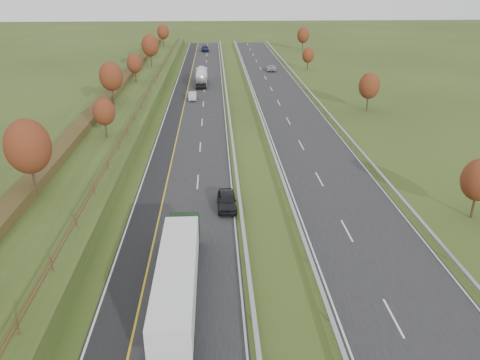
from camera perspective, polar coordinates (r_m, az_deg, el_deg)
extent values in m
plane|color=#2F4117|center=(72.30, 0.67, 6.22)|extent=(400.00, 400.00, 0.00)
cube|color=black|center=(77.01, -5.57, 7.20)|extent=(10.50, 200.00, 0.04)
cube|color=black|center=(78.04, 6.72, 7.37)|extent=(10.50, 200.00, 0.04)
cube|color=black|center=(77.27, -8.37, 7.12)|extent=(3.00, 200.00, 0.04)
cube|color=silver|center=(77.39, -9.34, 7.11)|extent=(0.15, 200.00, 0.01)
cube|color=gold|center=(77.14, -7.26, 7.17)|extent=(0.15, 200.00, 0.01)
cube|color=silver|center=(76.95, -1.79, 7.31)|extent=(0.15, 200.00, 0.01)
cube|color=silver|center=(77.35, 3.00, 7.38)|extent=(0.15, 200.00, 0.01)
cube|color=silver|center=(79.04, 10.36, 7.38)|extent=(0.15, 200.00, 0.01)
cube|color=silver|center=(32.84, -6.43, -17.18)|extent=(0.15, 4.00, 0.01)
cube|color=silver|center=(34.84, 18.18, -15.65)|extent=(0.15, 4.00, 0.01)
cube|color=silver|center=(42.67, -5.64, -6.66)|extent=(0.15, 4.00, 0.01)
cube|color=silver|center=(44.23, 12.89, -6.03)|extent=(0.15, 4.00, 0.01)
cube|color=silver|center=(53.40, -5.17, -0.21)|extent=(0.15, 4.00, 0.01)
cube|color=silver|center=(54.65, 9.65, 0.11)|extent=(0.15, 4.00, 0.01)
cube|color=silver|center=(64.57, -4.87, 4.05)|extent=(0.15, 4.00, 0.01)
cube|color=silver|center=(65.61, 7.47, 4.25)|extent=(0.15, 4.00, 0.01)
cube|color=silver|center=(76.00, -4.65, 7.04)|extent=(0.15, 4.00, 0.01)
cube|color=silver|center=(76.88, 5.91, 7.18)|extent=(0.15, 4.00, 0.01)
cube|color=silver|center=(87.58, -4.49, 9.24)|extent=(0.15, 4.00, 0.01)
cube|color=silver|center=(88.35, 4.74, 9.36)|extent=(0.15, 4.00, 0.01)
cube|color=silver|center=(99.26, -4.37, 10.93)|extent=(0.15, 4.00, 0.01)
cube|color=silver|center=(99.94, 3.83, 11.03)|extent=(0.15, 4.00, 0.01)
cube|color=silver|center=(111.01, -4.27, 12.26)|extent=(0.15, 4.00, 0.01)
cube|color=silver|center=(111.62, 3.10, 12.35)|extent=(0.15, 4.00, 0.01)
cube|color=silver|center=(122.80, -4.19, 13.34)|extent=(0.15, 4.00, 0.01)
cube|color=silver|center=(123.35, 2.51, 13.42)|extent=(0.15, 4.00, 0.01)
cube|color=silver|center=(134.64, -4.12, 14.22)|extent=(0.15, 4.00, 0.01)
cube|color=silver|center=(135.14, 2.01, 14.30)|extent=(0.15, 4.00, 0.01)
cube|color=silver|center=(146.50, -4.06, 14.97)|extent=(0.15, 4.00, 0.01)
cube|color=silver|center=(146.96, 1.59, 15.04)|extent=(0.15, 4.00, 0.01)
cube|color=silver|center=(158.38, -4.02, 15.60)|extent=(0.15, 4.00, 0.01)
cube|color=silver|center=(158.81, 1.24, 15.67)|extent=(0.15, 4.00, 0.01)
cube|color=silver|center=(170.28, -3.97, 16.14)|extent=(0.15, 4.00, 0.01)
cube|color=silver|center=(170.67, 0.92, 16.21)|extent=(0.15, 4.00, 0.01)
cube|color=#2F4117|center=(78.41, -15.22, 7.53)|extent=(12.00, 200.00, 2.00)
cube|color=#3C3918|center=(78.47, -16.78, 8.54)|extent=(2.20, 180.00, 1.10)
cube|color=#422B19|center=(77.20, -12.04, 8.79)|extent=(0.08, 184.00, 0.10)
cube|color=#422B19|center=(77.10, -12.06, 9.08)|extent=(0.08, 184.00, 0.10)
cube|color=#422B19|center=(31.55, -25.58, -15.74)|extent=(0.12, 0.12, 1.20)
cube|color=#422B19|center=(36.46, -21.99, -9.45)|extent=(0.12, 0.12, 1.20)
cube|color=#422B19|center=(41.80, -19.37, -4.68)|extent=(0.12, 0.12, 1.20)
cube|color=#422B19|center=(47.44, -17.38, -1.01)|extent=(0.12, 0.12, 1.20)
cube|color=#422B19|center=(53.27, -15.83, 1.87)|extent=(0.12, 0.12, 1.20)
cube|color=#422B19|center=(59.24, -14.58, 4.18)|extent=(0.12, 0.12, 1.20)
cube|color=#422B19|center=(65.31, -13.56, 6.05)|extent=(0.12, 0.12, 1.20)
cube|color=#422B19|center=(71.46, -12.71, 7.61)|extent=(0.12, 0.12, 1.20)
cube|color=#422B19|center=(77.67, -11.99, 8.92)|extent=(0.12, 0.12, 1.20)
cube|color=#422B19|center=(83.92, -11.37, 10.03)|extent=(0.12, 0.12, 1.20)
cube|color=#422B19|center=(90.20, -10.83, 10.98)|extent=(0.12, 0.12, 1.20)
cube|color=#422B19|center=(96.51, -10.36, 11.82)|extent=(0.12, 0.12, 1.20)
cube|color=#422B19|center=(102.85, -9.95, 12.54)|extent=(0.12, 0.12, 1.20)
cube|color=#422B19|center=(109.21, -9.58, 13.19)|extent=(0.12, 0.12, 1.20)
cube|color=#422B19|center=(115.58, -9.25, 13.76)|extent=(0.12, 0.12, 1.20)
cube|color=#422B19|center=(121.96, -8.96, 14.27)|extent=(0.12, 0.12, 1.20)
cube|color=#422B19|center=(128.36, -8.69, 14.73)|extent=(0.12, 0.12, 1.20)
cube|color=#422B19|center=(134.77, -8.45, 15.14)|extent=(0.12, 0.12, 1.20)
cube|color=#422B19|center=(141.18, -8.23, 15.52)|extent=(0.12, 0.12, 1.20)
cube|color=#422B19|center=(147.61, -8.02, 15.87)|extent=(0.12, 0.12, 1.20)
cube|color=#422B19|center=(154.04, -7.84, 16.18)|extent=(0.12, 0.12, 1.20)
cube|color=#422B19|center=(160.47, -7.67, 16.47)|extent=(0.12, 0.12, 1.20)
cube|color=#422B19|center=(166.91, -7.51, 16.74)|extent=(0.12, 0.12, 1.20)
cube|color=#95979D|center=(76.81, -1.30, 7.73)|extent=(0.32, 200.00, 0.18)
cube|color=#95979D|center=(32.70, 1.70, -16.69)|extent=(0.10, 0.14, 0.56)
cube|color=#95979D|center=(38.31, 0.84, -9.95)|extent=(0.10, 0.14, 0.56)
cube|color=#95979D|center=(44.31, 0.22, -4.98)|extent=(0.10, 0.14, 0.56)
cube|color=#95979D|center=(50.57, -0.24, -1.22)|extent=(0.10, 0.14, 0.56)
cube|color=#95979D|center=(57.00, -0.59, 1.71)|extent=(0.10, 0.14, 0.56)
cube|color=#95979D|center=(63.56, -0.88, 4.03)|extent=(0.10, 0.14, 0.56)
cube|color=#95979D|center=(70.20, -1.11, 5.92)|extent=(0.10, 0.14, 0.56)
cube|color=#95979D|center=(76.90, -1.30, 7.48)|extent=(0.10, 0.14, 0.56)
cube|color=#95979D|center=(83.65, -1.46, 8.79)|extent=(0.10, 0.14, 0.56)
cube|color=#95979D|center=(90.44, -1.60, 9.91)|extent=(0.10, 0.14, 0.56)
cube|color=#95979D|center=(97.26, -1.72, 10.87)|extent=(0.10, 0.14, 0.56)
cube|color=#95979D|center=(104.10, -1.83, 11.70)|extent=(0.10, 0.14, 0.56)
cube|color=#95979D|center=(110.97, -1.92, 12.43)|extent=(0.10, 0.14, 0.56)
cube|color=#95979D|center=(117.85, -2.00, 13.07)|extent=(0.10, 0.14, 0.56)
cube|color=#95979D|center=(124.74, -2.08, 13.64)|extent=(0.10, 0.14, 0.56)
cube|color=#95979D|center=(131.64, -2.14, 14.16)|extent=(0.10, 0.14, 0.56)
cube|color=#95979D|center=(138.55, -2.20, 14.62)|extent=(0.10, 0.14, 0.56)
cube|color=#95979D|center=(145.48, -2.26, 15.04)|extent=(0.10, 0.14, 0.56)
cube|color=#95979D|center=(152.41, -2.31, 15.42)|extent=(0.10, 0.14, 0.56)
cube|color=#95979D|center=(159.34, -2.35, 15.76)|extent=(0.10, 0.14, 0.56)
cube|color=#95979D|center=(166.28, -2.39, 16.08)|extent=(0.10, 0.14, 0.56)
cube|color=#95979D|center=(173.23, -2.43, 16.37)|extent=(0.10, 0.14, 0.56)
cube|color=#95979D|center=(77.13, 2.52, 7.78)|extent=(0.32, 200.00, 0.18)
cube|color=#95979D|center=(33.45, 10.81, -16.11)|extent=(0.10, 0.14, 0.56)
cube|color=#95979D|center=(38.95, 8.45, -9.62)|extent=(0.10, 0.14, 0.56)
cube|color=#95979D|center=(44.86, 6.76, -4.78)|extent=(0.10, 0.14, 0.56)
cube|color=#95979D|center=(51.06, 5.49, -1.08)|extent=(0.10, 0.14, 0.56)
cube|color=#95979D|center=(57.44, 4.50, 1.80)|extent=(0.10, 0.14, 0.56)
cube|color=#95979D|center=(63.94, 3.71, 4.11)|extent=(0.10, 0.14, 0.56)
cube|color=#95979D|center=(70.55, 3.06, 5.98)|extent=(0.10, 0.14, 0.56)
cube|color=#95979D|center=(77.22, 2.52, 7.54)|extent=(0.10, 0.14, 0.56)
cube|color=#95979D|center=(83.95, 2.06, 8.84)|extent=(0.10, 0.14, 0.56)
cube|color=#95979D|center=(90.71, 1.67, 9.95)|extent=(0.10, 0.14, 0.56)
cube|color=#95979D|center=(97.51, 1.33, 10.90)|extent=(0.10, 0.14, 0.56)
cube|color=#95979D|center=(104.34, 1.03, 11.73)|extent=(0.10, 0.14, 0.56)
cube|color=#95979D|center=(111.19, 0.77, 12.46)|extent=(0.10, 0.14, 0.56)
cube|color=#95979D|center=(118.05, 0.54, 13.10)|extent=(0.10, 0.14, 0.56)
cube|color=#95979D|center=(124.94, 0.33, 13.67)|extent=(0.10, 0.14, 0.56)
cube|color=#95979D|center=(131.83, 0.14, 14.19)|extent=(0.10, 0.14, 0.56)
cube|color=#95979D|center=(138.73, -0.03, 14.65)|extent=(0.10, 0.14, 0.56)
cube|color=#95979D|center=(145.65, -0.18, 15.06)|extent=(0.10, 0.14, 0.56)
cube|color=#95979D|center=(152.57, -0.32, 15.44)|extent=(0.10, 0.14, 0.56)
cube|color=#95979D|center=(159.50, -0.45, 15.79)|extent=(0.10, 0.14, 0.56)
cube|color=#95979D|center=(166.43, -0.57, 16.11)|extent=(0.10, 0.14, 0.56)
cube|color=#95979D|center=(173.37, -0.68, 16.40)|extent=(0.10, 0.14, 0.56)
cube|color=#95979D|center=(79.06, 10.92, 7.77)|extent=(0.32, 200.00, 0.18)
cube|color=#95979D|center=(42.65, 23.95, -8.44)|extent=(0.10, 0.14, 0.56)
cube|color=#95979D|center=(53.93, 17.67, -0.76)|extent=(0.10, 0.14, 0.56)
cube|color=#95979D|center=(66.26, 13.66, 4.18)|extent=(0.10, 0.14, 0.56)
cube|color=#95979D|center=(79.15, 10.91, 7.53)|extent=(0.10, 0.14, 0.56)
cube|color=#95979D|center=(92.36, 8.91, 9.92)|extent=(0.10, 0.14, 0.56)
cube|color=#95979D|center=(105.78, 7.39, 11.71)|extent=(0.10, 0.14, 0.56)
cube|color=#95979D|center=(119.33, 6.21, 13.08)|extent=(0.10, 0.14, 0.56)
cube|color=#95979D|center=(132.97, 5.25, 14.17)|extent=(0.10, 0.14, 0.56)
cube|color=#95979D|center=(146.68, 4.47, 15.05)|extent=(0.10, 0.14, 0.56)
cube|color=#95979D|center=(160.44, 3.82, 15.79)|extent=(0.10, 0.14, 0.56)
cube|color=#95979D|center=(174.24, 3.27, 16.40)|extent=(0.10, 0.14, 0.56)
cylinder|color=#2D2116|center=(48.74, -23.79, -0.07)|extent=(0.24, 0.24, 3.15)
ellipsoid|color=#582413|center=(47.59, -24.46, 3.76)|extent=(4.20, 4.20, 5.25)
cylinder|color=#2D2116|center=(64.28, -16.02, 5.97)|extent=(0.24, 0.24, 2.16)
ellipsoid|color=#582413|center=(63.65, -16.26, 8.00)|extent=(2.88, 2.88, 3.60)
cylinder|color=#2D2116|center=(81.72, -15.21, 9.93)|extent=(0.24, 0.24, 2.88)
ellipsoid|color=#582413|center=(81.09, -15.45, 12.10)|extent=(3.84, 3.84, 4.80)
cylinder|color=#2D2116|center=(98.92, -12.61, 12.25)|extent=(0.24, 0.24, 2.34)
ellipsoid|color=#582413|center=(98.48, -12.74, 13.72)|extent=(3.12, 3.12, 3.90)
cylinder|color=#2D2116|center=(116.27, -10.78, 14.17)|extent=(0.24, 0.24, 3.06)
ellipsoid|color=#582413|center=(115.80, -10.90, 15.82)|extent=(4.08, 4.08, 5.10)
cylinder|color=#2D2116|center=(134.31, -10.92, 15.18)|extent=(0.24, 0.24, 2.25)
ellipsoid|color=#582413|center=(134.00, -11.00, 16.23)|extent=(3.00, 3.00, 3.75)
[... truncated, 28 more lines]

